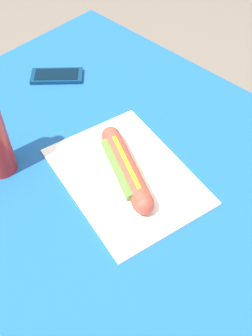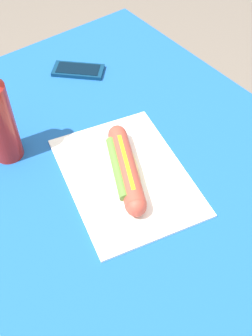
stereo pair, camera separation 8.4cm
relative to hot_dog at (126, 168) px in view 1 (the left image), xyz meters
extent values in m
plane|color=#6B6056|center=(0.06, 0.02, -0.77)|extent=(6.00, 6.00, 0.00)
cylinder|color=brown|center=(0.46, -0.32, -0.42)|extent=(0.07, 0.07, 0.71)
cube|color=brown|center=(0.06, 0.02, -0.05)|extent=(0.96, 0.84, 0.03)
cube|color=#19519E|center=(0.06, 0.02, -0.03)|extent=(1.02, 0.90, 0.00)
cube|color=white|center=(0.00, 0.00, -0.03)|extent=(0.38, 0.32, 0.01)
ellipsoid|color=#DBB26B|center=(0.00, 0.00, 0.00)|extent=(0.19, 0.13, 0.04)
cylinder|color=#B24233|center=(0.00, 0.00, 0.00)|extent=(0.20, 0.13, 0.04)
sphere|color=#B24233|center=(0.09, -0.04, 0.00)|extent=(0.04, 0.04, 0.04)
sphere|color=#B24233|center=(-0.09, 0.04, 0.00)|extent=(0.04, 0.04, 0.04)
cube|color=yellow|center=(0.00, 0.00, 0.02)|extent=(0.14, 0.07, 0.00)
cylinder|color=#568433|center=(0.01, 0.01, 0.01)|extent=(0.15, 0.09, 0.02)
cube|color=#0A2D4C|center=(0.37, -0.12, -0.02)|extent=(0.14, 0.14, 0.01)
cube|color=black|center=(0.37, -0.12, -0.02)|extent=(0.12, 0.12, 0.00)
camera|label=1|loc=(-0.37, 0.39, 0.64)|focal=42.63mm
camera|label=2|loc=(-0.43, 0.32, 0.64)|focal=42.63mm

